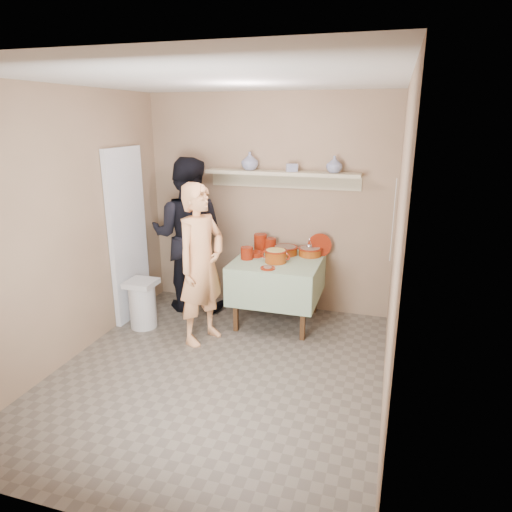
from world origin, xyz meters
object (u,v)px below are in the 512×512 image
(person_cook, at_px, (201,265))
(person_helper, at_px, (188,235))
(trash_bin, at_px, (143,304))
(cazuela_rice, at_px, (276,255))
(serving_table, at_px, (278,269))

(person_cook, distance_m, person_helper, 0.93)
(person_helper, bearing_deg, trash_bin, 58.71)
(trash_bin, bearing_deg, cazuela_rice, 18.66)
(person_cook, height_order, cazuela_rice, person_cook)
(serving_table, bearing_deg, cazuela_rice, -89.27)
(person_helper, distance_m, serving_table, 1.20)
(person_cook, relative_size, cazuela_rice, 5.15)
(person_cook, relative_size, serving_table, 1.75)
(person_cook, distance_m, cazuela_rice, 0.87)
(person_cook, height_order, person_helper, person_helper)
(serving_table, bearing_deg, trash_bin, -157.76)
(cazuela_rice, relative_size, trash_bin, 0.59)
(person_helper, distance_m, cazuela_rice, 1.18)
(trash_bin, bearing_deg, serving_table, 22.24)
(person_helper, bearing_deg, cazuela_rice, 160.79)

